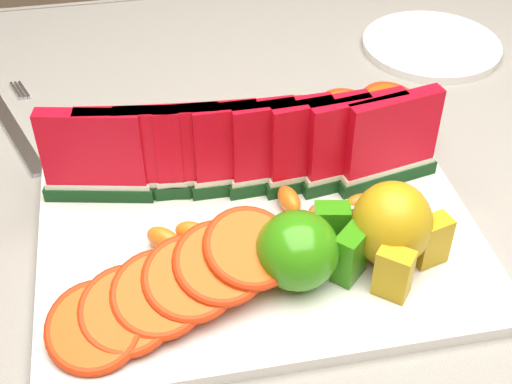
{
  "coord_description": "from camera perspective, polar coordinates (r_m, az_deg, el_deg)",
  "views": [
    {
      "loc": [
        -0.13,
        -0.49,
        1.22
      ],
      "look_at": [
        -0.04,
        -0.01,
        0.81
      ],
      "focal_mm": 50.0,
      "sensor_mm": 36.0,
      "label": 1
    }
  ],
  "objects": [
    {
      "name": "watermelon_row",
      "position": [
        0.67,
        -0.93,
        3.34
      ],
      "size": [
        0.39,
        0.07,
        0.1
      ],
      "color": "#0D3E17",
      "rests_on": "platter"
    },
    {
      "name": "fork",
      "position": [
        0.84,
        -18.67,
        4.84
      ],
      "size": [
        0.07,
        0.19,
        0.0
      ],
      "color": "silver",
      "rests_on": "tablecloth"
    },
    {
      "name": "orange_fan_front",
      "position": [
        0.58,
        -6.54,
        -7.49
      ],
      "size": [
        0.23,
        0.14,
        0.06
      ],
      "color": "#D45605",
      "rests_on": "platter"
    },
    {
      "name": "tangerine_segments",
      "position": [
        0.65,
        0.7,
        -2.36
      ],
      "size": [
        0.22,
        0.07,
        0.02
      ],
      "color": "orange",
      "rests_on": "platter"
    },
    {
      "name": "pear_cluster",
      "position": [
        0.62,
        10.98,
        -2.85
      ],
      "size": [
        0.1,
        0.1,
        0.08
      ],
      "color": "#A06106",
      "rests_on": "platter"
    },
    {
      "name": "apple_cluster",
      "position": [
        0.6,
        3.94,
        -4.55
      ],
      "size": [
        0.11,
        0.09,
        0.07
      ],
      "color": "#299621",
      "rests_on": "platter"
    },
    {
      "name": "orange_fan_back",
      "position": [
        0.74,
        0.27,
        5.0
      ],
      "size": [
        0.38,
        0.1,
        0.05
      ],
      "color": "#D45605",
      "rests_on": "platter"
    },
    {
      "name": "tablecloth",
      "position": [
        0.72,
        3.06,
        -4.63
      ],
      "size": [
        1.53,
        1.03,
        0.2
      ],
      "color": "gray",
      "rests_on": "table"
    },
    {
      "name": "table",
      "position": [
        0.76,
        2.9,
        -7.95
      ],
      "size": [
        1.4,
        0.9,
        0.75
      ],
      "color": "#512D19",
      "rests_on": "ground"
    },
    {
      "name": "platter",
      "position": [
        0.66,
        0.25,
        -3.43
      ],
      "size": [
        0.4,
        0.3,
        0.01
      ],
      "color": "silver",
      "rests_on": "tablecloth"
    },
    {
      "name": "side_plate",
      "position": [
        0.98,
        13.85,
        11.33
      ],
      "size": [
        0.23,
        0.23,
        0.01
      ],
      "color": "silver",
      "rests_on": "tablecloth"
    }
  ]
}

